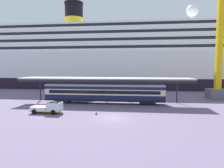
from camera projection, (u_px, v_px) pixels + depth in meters
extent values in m
plane|color=slate|center=(112.00, 118.00, 29.68)|extent=(400.00, 400.00, 0.00)
cube|color=black|center=(88.00, 81.00, 83.07)|extent=(150.25, 31.53, 4.01)
cube|color=white|center=(88.00, 65.00, 82.52)|extent=(150.25, 31.53, 9.36)
cube|color=white|center=(88.00, 51.00, 82.03)|extent=(138.23, 29.01, 2.68)
cube|color=black|center=(78.00, 47.00, 67.71)|extent=(132.22, 0.12, 0.96)
cube|color=white|center=(88.00, 45.00, 81.81)|extent=(132.70, 27.85, 2.68)
cube|color=black|center=(78.00, 40.00, 68.06)|extent=(126.93, 0.12, 0.96)
cube|color=white|center=(88.00, 38.00, 81.59)|extent=(127.17, 26.69, 2.68)
cube|color=black|center=(79.00, 32.00, 68.42)|extent=(121.64, 0.12, 0.96)
cube|color=white|center=(88.00, 32.00, 81.37)|extent=(121.64, 25.53, 2.68)
cube|color=black|center=(79.00, 25.00, 68.77)|extent=(116.35, 0.12, 0.96)
cylinder|color=black|center=(74.00, 17.00, 81.51)|extent=(7.48, 7.48, 9.99)
cylinder|color=yellow|center=(74.00, 22.00, 81.68)|extent=(7.70, 7.70, 3.00)
cylinder|color=black|center=(74.00, 4.00, 81.07)|extent=(7.85, 7.85, 0.80)
cylinder|color=white|center=(192.00, 21.00, 76.25)|extent=(1.00, 1.00, 3.63)
sphere|color=white|center=(192.00, 11.00, 75.91)|extent=(4.54, 4.54, 4.54)
cube|color=silver|center=(104.00, 78.00, 41.70)|extent=(36.65, 5.15, 0.25)
cube|color=#252525|center=(102.00, 81.00, 39.29)|extent=(36.65, 0.20, 0.50)
cylinder|color=#252525|center=(40.00, 89.00, 45.90)|extent=(0.28, 0.28, 5.24)
cylinder|color=#252525|center=(62.00, 89.00, 45.29)|extent=(0.28, 0.28, 5.24)
cylinder|color=#252525|center=(83.00, 90.00, 44.69)|extent=(0.28, 0.28, 5.24)
cylinder|color=#252525|center=(106.00, 90.00, 44.08)|extent=(0.28, 0.28, 5.24)
cylinder|color=#252525|center=(129.00, 90.00, 43.48)|extent=(0.28, 0.28, 5.24)
cylinder|color=#252525|center=(153.00, 91.00, 42.87)|extent=(0.28, 0.28, 5.24)
cylinder|color=#252525|center=(177.00, 91.00, 42.27)|extent=(0.28, 0.28, 5.24)
cube|color=black|center=(104.00, 100.00, 41.58)|extent=(25.34, 2.80, 0.40)
cube|color=#141947|center=(104.00, 97.00, 41.53)|extent=(25.34, 2.80, 0.90)
cube|color=beige|center=(104.00, 92.00, 41.44)|extent=(25.34, 2.80, 1.20)
cube|color=black|center=(103.00, 92.00, 40.08)|extent=(23.31, 0.08, 0.72)
cube|color=#141947|center=(104.00, 87.00, 41.37)|extent=(25.34, 2.80, 0.60)
cube|color=#B2B2B2|center=(104.00, 85.00, 41.33)|extent=(25.34, 2.69, 0.36)
cube|color=black|center=(63.00, 101.00, 42.67)|extent=(3.20, 2.35, 0.50)
cylinder|color=black|center=(57.00, 101.00, 41.61)|extent=(0.84, 0.12, 0.84)
cylinder|color=black|center=(65.00, 102.00, 41.40)|extent=(0.84, 0.12, 0.84)
cube|color=black|center=(147.00, 102.00, 40.56)|extent=(3.20, 2.35, 0.50)
cylinder|color=black|center=(143.00, 103.00, 39.50)|extent=(0.84, 0.12, 0.84)
cylinder|color=black|center=(152.00, 103.00, 39.29)|extent=(0.84, 0.12, 0.84)
cube|color=white|center=(46.00, 110.00, 32.73)|extent=(5.26, 2.17, 0.36)
cube|color=#F2B20C|center=(46.00, 110.00, 32.74)|extent=(5.26, 2.19, 0.12)
cube|color=white|center=(55.00, 106.00, 32.45)|extent=(2.35, 1.99, 1.10)
cube|color=#19232D|center=(54.00, 104.00, 32.42)|extent=(2.14, 1.91, 0.44)
cube|color=orange|center=(54.00, 102.00, 32.40)|extent=(0.57, 0.22, 0.16)
cube|color=white|center=(41.00, 107.00, 32.85)|extent=(2.97, 2.01, 0.36)
cylinder|color=black|center=(58.00, 110.00, 33.48)|extent=(0.81, 0.28, 0.80)
cylinder|color=black|center=(53.00, 112.00, 31.51)|extent=(0.81, 0.28, 0.80)
cylinder|color=black|center=(40.00, 109.00, 33.97)|extent=(0.81, 0.28, 0.80)
cylinder|color=black|center=(34.00, 112.00, 32.00)|extent=(0.81, 0.28, 0.80)
cube|color=black|center=(116.00, 109.00, 35.50)|extent=(0.36, 0.36, 0.04)
cone|color=#EA590F|center=(116.00, 108.00, 35.48)|extent=(0.30, 0.30, 0.57)
cylinder|color=white|center=(116.00, 108.00, 35.47)|extent=(0.17, 0.17, 0.08)
cube|color=black|center=(96.00, 114.00, 31.77)|extent=(0.36, 0.36, 0.04)
cone|color=#EA590F|center=(96.00, 112.00, 31.74)|extent=(0.30, 0.30, 0.74)
cylinder|color=white|center=(96.00, 112.00, 31.74)|extent=(0.17, 0.17, 0.10)
cube|color=#595960|center=(217.00, 94.00, 47.55)|extent=(4.40, 4.40, 2.40)
cube|color=#E5B20C|center=(221.00, 5.00, 45.81)|extent=(1.30, 1.30, 40.00)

